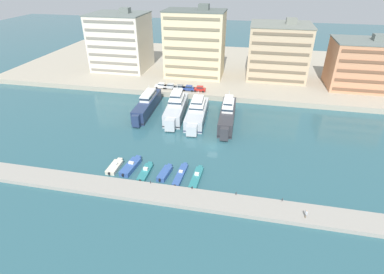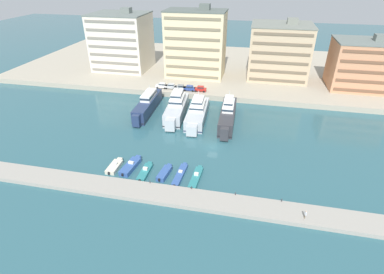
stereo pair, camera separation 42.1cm
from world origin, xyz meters
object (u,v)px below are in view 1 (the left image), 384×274
Objects in this scene: motorboat_blue_center_left at (165,173)px; motorboat_blue_center at (180,175)px; motorboat_blue_left at (131,166)px; car_red_center at (200,89)px; motorboat_cream_far_left at (115,167)px; car_white_far_left at (161,85)px; yacht_navy_far_left at (147,105)px; yacht_silver_mid_left at (197,112)px; motorboat_teal_mid_left at (145,172)px; car_silver_left at (170,86)px; car_blue_center_left at (189,88)px; motorboat_teal_center_right at (196,178)px; yacht_charcoal_center_left at (227,114)px; pedestrian_near_edge at (306,213)px; car_grey_mid_left at (180,87)px; yacht_silver_left at (176,107)px.

motorboat_blue_center reaches higher than motorboat_blue_center_left.
car_red_center reaches higher than motorboat_blue_left.
motorboat_cream_far_left is 1.47× the size of car_white_far_left.
yacht_navy_far_left is 15.77m from yacht_silver_mid_left.
motorboat_teal_mid_left is 1.69× the size of car_silver_left.
motorboat_blue_center_left is at bearing -88.85° from car_red_center.
yacht_silver_mid_left is at bearing -70.39° from car_blue_center_left.
motorboat_teal_center_right is (20.97, -29.74, -1.88)m from yacht_navy_far_left.
yacht_charcoal_center_left is at bearing 62.28° from motorboat_teal_mid_left.
motorboat_cream_far_left is at bearing -86.14° from car_white_far_left.
yacht_charcoal_center_left is (24.46, -2.21, 0.18)m from yacht_navy_far_left.
yacht_charcoal_center_left is 3.12× the size of motorboat_teal_mid_left.
yacht_charcoal_center_left reaches higher than motorboat_teal_center_right.
motorboat_blue_center_left is at bearing 179.26° from motorboat_teal_center_right.
motorboat_blue_left is 4.41× the size of pedestrian_near_edge.
car_grey_mid_left is 6.98m from car_red_center.
car_white_far_left is (-10.29, 45.94, 2.33)m from motorboat_teal_mid_left.
motorboat_cream_far_left is (-6.55, -29.00, -2.06)m from yacht_silver_left.
motorboat_cream_far_left is 0.86× the size of motorboat_teal_mid_left.
motorboat_blue_left is at bearing -124.56° from yacht_charcoal_center_left.
car_grey_mid_left is at bearing -179.13° from car_red_center.
car_silver_left is at bearing 79.82° from yacht_navy_far_left.
yacht_silver_left is at bearing 131.27° from pedestrian_near_edge.
car_white_far_left is 1.00× the size of car_blue_center_left.
car_silver_left is (-14.59, 45.37, 2.32)m from motorboat_blue_center.
motorboat_teal_center_right is at bearing -80.32° from car_red_center.
car_red_center reaches higher than motorboat_blue_center.
yacht_silver_left is 1.01× the size of yacht_silver_mid_left.
car_red_center is at bearing 95.36° from motorboat_blue_center.
motorboat_teal_center_right is (6.84, -0.09, -0.09)m from motorboat_blue_center_left.
yacht_silver_left reaches higher than motorboat_blue_center.
yacht_silver_left is at bearing 99.63° from motorboat_blue_center_left.
car_blue_center_left is (0.27, 16.06, 0.22)m from yacht_silver_left.
yacht_silver_mid_left is 5.15× the size of car_blue_center_left.
pedestrian_near_edge is at bearing -53.90° from yacht_silver_mid_left.
car_red_center is (-2.44, 17.54, 0.58)m from yacht_silver_mid_left.
yacht_charcoal_center_left is 30.81m from car_white_far_left.
yacht_silver_left is 3.53× the size of motorboat_cream_far_left.
yacht_silver_left reaches higher than yacht_silver_mid_left.
yacht_navy_far_left is 15.98m from car_white_far_left.
motorboat_teal_mid_left is at bearing -101.65° from yacht_silver_mid_left.
pedestrian_near_edge is at bearing -42.01° from yacht_navy_far_left.
motorboat_teal_mid_left is 0.83× the size of motorboat_blue_center.
motorboat_teal_mid_left is 4.28m from motorboat_blue_center_left.
motorboat_cream_far_left is 14.80m from motorboat_blue_center.
yacht_silver_mid_left is at bearing 70.53° from motorboat_blue_left.
motorboat_teal_mid_left is at bearing 166.64° from pedestrian_near_edge.
car_grey_mid_left reaches higher than pedestrian_near_edge.
car_white_far_left is (-6.56, 44.76, 2.18)m from motorboat_blue_left.
car_silver_left is (-12.80, 17.84, 0.58)m from yacht_silver_mid_left.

